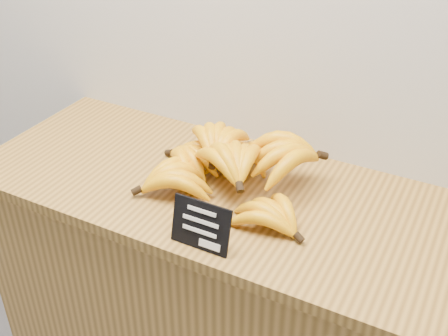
# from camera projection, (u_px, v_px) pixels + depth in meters

# --- Properties ---
(counter) EXTENTS (1.31, 0.50, 0.90)m
(counter) POSITION_uv_depth(u_px,v_px,m) (232.00, 325.00, 1.63)
(counter) COLOR #A27734
(counter) RESTS_ON ground
(counter_top) EXTENTS (1.34, 0.54, 0.03)m
(counter_top) POSITION_uv_depth(u_px,v_px,m) (233.00, 194.00, 1.39)
(counter_top) COLOR olive
(counter_top) RESTS_ON counter
(chalkboard_sign) EXTENTS (0.13, 0.03, 0.11)m
(chalkboard_sign) POSITION_uv_depth(u_px,v_px,m) (201.00, 226.00, 1.17)
(chalkboard_sign) COLOR black
(chalkboard_sign) RESTS_ON counter_top
(banana_pile) EXTENTS (0.46, 0.41, 0.12)m
(banana_pile) POSITION_uv_depth(u_px,v_px,m) (230.00, 164.00, 1.37)
(banana_pile) COLOR #E8A609
(banana_pile) RESTS_ON counter_top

